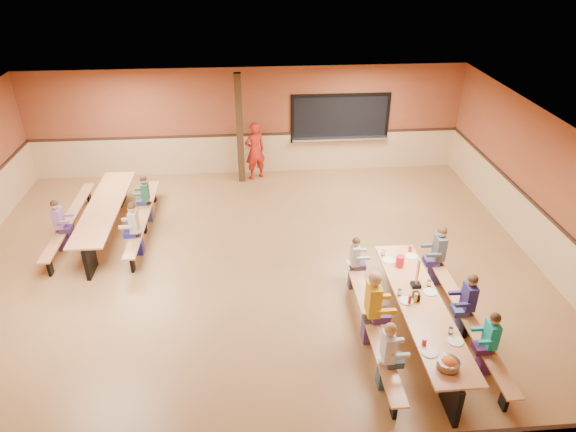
{
  "coord_description": "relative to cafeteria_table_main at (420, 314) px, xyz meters",
  "views": [
    {
      "loc": [
        0.03,
        -8.68,
        6.22
      ],
      "look_at": [
        0.75,
        0.24,
        1.15
      ],
      "focal_mm": 32.0,
      "sensor_mm": 36.0,
      "label": 1
    }
  ],
  "objects": [
    {
      "name": "kitchen_pass_through",
      "position": [
        -0.19,
        7.15,
        0.96
      ],
      "size": [
        2.78,
        0.28,
        1.38
      ],
      "color": "black",
      "rests_on": "ground"
    },
    {
      "name": "seated_child_white_left",
      "position": [
        -0.83,
        -0.98,
        0.08
      ],
      "size": [
        0.37,
        0.3,
        1.21
      ],
      "primitive_type": null,
      "color": "silver",
      "rests_on": "ground"
    },
    {
      "name": "napkin_dispenser",
      "position": [
        -0.06,
        0.13,
        0.28
      ],
      "size": [
        0.1,
        0.14,
        0.13
      ],
      "primitive_type": "cube",
      "color": "black",
      "rests_on": "cafeteria_table_main"
    },
    {
      "name": "seated_child_purple_sec",
      "position": [
        -6.9,
        3.38,
        0.07
      ],
      "size": [
        0.36,
        0.29,
        1.19
      ],
      "primitive_type": null,
      "color": "#82578D",
      "rests_on": "ground"
    },
    {
      "name": "seated_child_navy_right",
      "position": [
        0.82,
        0.06,
        0.08
      ],
      "size": [
        0.37,
        0.31,
        1.22
      ],
      "primitive_type": null,
      "color": "navy",
      "rests_on": "ground"
    },
    {
      "name": "condiment_ketchup",
      "position": [
        -0.2,
        0.04,
        0.3
      ],
      "size": [
        0.06,
        0.06,
        0.17
      ],
      "primitive_type": "cylinder",
      "color": "#B2140F",
      "rests_on": "cafeteria_table_main"
    },
    {
      "name": "structural_post",
      "position": [
        -2.99,
        6.59,
        0.97
      ],
      "size": [
        0.18,
        0.18,
        3.0
      ],
      "primitive_type": "cube",
      "color": "#321F10",
      "rests_on": "ground"
    },
    {
      "name": "seated_child_teal_right",
      "position": [
        0.82,
        -0.83,
        0.05
      ],
      "size": [
        0.34,
        0.28,
        1.16
      ],
      "primitive_type": null,
      "color": "teal",
      "rests_on": "ground"
    },
    {
      "name": "seated_child_char_right",
      "position": [
        0.82,
        1.55,
        0.1
      ],
      "size": [
        0.39,
        0.32,
        1.26
      ],
      "primitive_type": null,
      "color": "#464B4F",
      "rests_on": "ground"
    },
    {
      "name": "condiment_mustard",
      "position": [
        -0.09,
        0.07,
        0.3
      ],
      "size": [
        0.06,
        0.06,
        0.17
      ],
      "primitive_type": "cylinder",
      "color": "yellow",
      "rests_on": "cafeteria_table_main"
    },
    {
      "name": "place_settings",
      "position": [
        -0.0,
        0.0,
        0.27
      ],
      "size": [
        0.65,
        3.3,
        0.11
      ],
      "primitive_type": null,
      "color": "beige",
      "rests_on": "cafeteria_table_main"
    },
    {
      "name": "chip_bowl",
      "position": [
        -0.06,
        -1.4,
        0.29
      ],
      "size": [
        0.32,
        0.32,
        0.15
      ],
      "primitive_type": null,
      "color": "orange",
      "rests_on": "cafeteria_table_main"
    },
    {
      "name": "cafeteria_table_main",
      "position": [
        0.0,
        0.0,
        0.0
      ],
      "size": [
        1.91,
        3.7,
        0.74
      ],
      "color": "#BD784B",
      "rests_on": "ground"
    },
    {
      "name": "room_envelope",
      "position": [
        -2.79,
        2.19,
        0.16
      ],
      "size": [
        12.04,
        10.04,
        3.02
      ],
      "color": "brown",
      "rests_on": "ground"
    },
    {
      "name": "ground",
      "position": [
        -2.79,
        2.19,
        -0.53
      ],
      "size": [
        12.0,
        12.0,
        0.0
      ],
      "primitive_type": "plane",
      "color": "brown",
      "rests_on": "ground"
    },
    {
      "name": "standing_woman",
      "position": [
        -2.61,
        6.74,
        0.29
      ],
      "size": [
        0.71,
        0.61,
        1.63
      ],
      "primitive_type": "imported",
      "rotation": [
        0.0,
        0.0,
        3.58
      ],
      "color": "#B12014",
      "rests_on": "ground"
    },
    {
      "name": "seated_adult_yellow",
      "position": [
        -0.83,
        0.03,
        0.16
      ],
      "size": [
        0.45,
        0.37,
        1.38
      ],
      "primitive_type": null,
      "color": "gold",
      "rests_on": "ground"
    },
    {
      "name": "punch_pitcher",
      "position": [
        -0.08,
        1.11,
        0.32
      ],
      "size": [
        0.16,
        0.16,
        0.22
      ],
      "primitive_type": "cylinder",
      "color": "red",
      "rests_on": "cafeteria_table_main"
    },
    {
      "name": "seated_child_tan_sec",
      "position": [
        -5.25,
        3.08,
        0.08
      ],
      "size": [
        0.37,
        0.3,
        1.21
      ],
      "primitive_type": null,
      "color": "#B5AB93",
      "rests_on": "ground"
    },
    {
      "name": "table_paddle",
      "position": [
        0.04,
        0.49,
        0.35
      ],
      "size": [
        0.16,
        0.16,
        0.56
      ],
      "color": "black",
      "rests_on": "cafeteria_table_main"
    },
    {
      "name": "cafeteria_table_second",
      "position": [
        -6.08,
        3.98,
        0.0
      ],
      "size": [
        1.91,
        3.7,
        0.74
      ],
      "color": "#BD784B",
      "rests_on": "ground"
    },
    {
      "name": "seated_child_green_sec",
      "position": [
        -5.25,
        4.54,
        0.05
      ],
      "size": [
        0.34,
        0.28,
        1.15
      ],
      "primitive_type": null,
      "color": "#29684B",
      "rests_on": "ground"
    },
    {
      "name": "seated_child_grey_left",
      "position": [
        -0.83,
        1.52,
        0.03
      ],
      "size": [
        0.32,
        0.26,
        1.12
      ],
      "primitive_type": null,
      "color": "#AFAFAF",
      "rests_on": "ground"
    }
  ]
}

